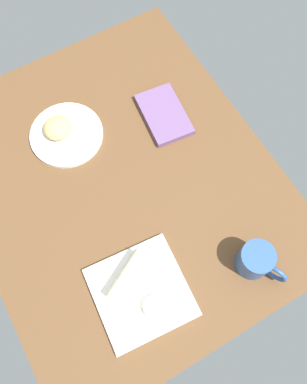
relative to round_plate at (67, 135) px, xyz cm
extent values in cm
cube|color=brown|center=(22.40, 7.56, -2.70)|extent=(110.00, 90.00, 4.00)
cylinder|color=white|center=(0.00, 0.00, 0.00)|extent=(23.26, 23.26, 1.40)
ellipsoid|color=tan|center=(-1.69, -1.63, 3.13)|extent=(11.93, 12.02, 4.87)
cube|color=white|center=(54.84, -3.65, 0.10)|extent=(26.79, 26.79, 1.60)
cylinder|color=silver|center=(60.29, -2.52, 2.15)|extent=(5.96, 5.96, 2.50)
cylinder|color=#BB5023|center=(60.29, -2.52, 3.10)|extent=(4.89, 4.89, 0.40)
cylinder|color=beige|center=(50.48, -4.56, 3.89)|extent=(12.14, 15.68, 5.98)
cube|color=#6B4C7A|center=(9.30, 30.62, 0.33)|extent=(21.51, 15.07, 2.05)
cylinder|color=#2D518C|center=(63.34, 27.21, 4.11)|extent=(9.40, 9.40, 9.63)
cylinder|color=olive|center=(63.34, 27.21, 8.33)|extent=(7.71, 7.71, 0.40)
torus|color=#2D518C|center=(69.06, 29.82, 4.11)|extent=(6.85, 3.98, 6.98)
camera|label=1|loc=(69.73, -8.31, 112.39)|focal=37.68mm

